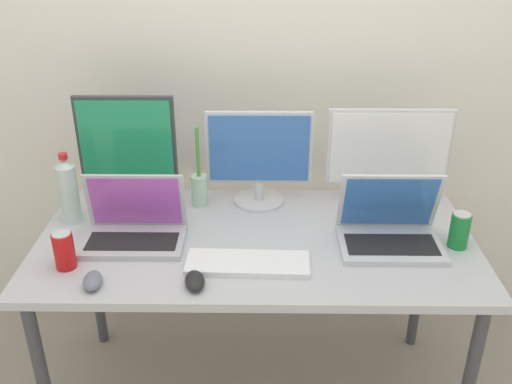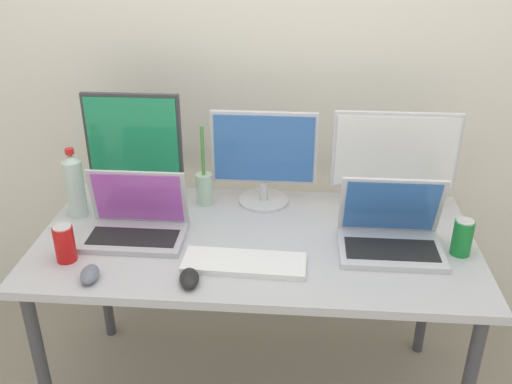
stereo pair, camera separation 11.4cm
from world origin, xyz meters
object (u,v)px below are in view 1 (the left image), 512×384
(monitor_left, at_px, (127,147))
(mouse_by_laptop, at_px, (195,281))
(work_desk, at_px, (256,254))
(laptop_secondary, at_px, (390,228))
(water_bottle, at_px, (68,191))
(laptop_silver, at_px, (134,226))
(bamboo_vase, at_px, (199,188))
(soda_can_near_keyboard, at_px, (459,230))
(mouse_by_keyboard, at_px, (93,281))
(monitor_center, at_px, (259,156))
(soda_can_by_laptop, at_px, (64,250))
(keyboard_main, at_px, (248,263))
(monitor_right, at_px, (388,155))

(monitor_left, bearing_deg, mouse_by_laptop, -60.95)
(work_desk, relative_size, laptop_secondary, 4.43)
(water_bottle, bearing_deg, laptop_secondary, -7.00)
(laptop_silver, xyz_separation_m, bamboo_vase, (0.20, 0.26, 0.02))
(work_desk, distance_m, soda_can_near_keyboard, 0.70)
(laptop_secondary, xyz_separation_m, mouse_by_keyboard, (-0.95, -0.26, -0.04))
(monitor_center, distance_m, bamboo_vase, 0.26)
(laptop_silver, height_order, mouse_by_laptop, laptop_silver)
(work_desk, distance_m, soda_can_by_laptop, 0.65)
(monitor_center, bearing_deg, keyboard_main, -94.25)
(laptop_silver, xyz_separation_m, soda_can_near_keyboard, (1.11, -0.03, 0.01))
(water_bottle, relative_size, soda_can_by_laptop, 2.13)
(keyboard_main, distance_m, mouse_by_laptop, 0.19)
(keyboard_main, distance_m, mouse_by_keyboard, 0.48)
(work_desk, height_order, monitor_left, monitor_left)
(monitor_center, bearing_deg, monitor_left, -178.29)
(mouse_by_laptop, bearing_deg, water_bottle, 130.22)
(mouse_by_laptop, xyz_separation_m, soda_can_by_laptop, (-0.42, 0.10, 0.04))
(monitor_left, bearing_deg, laptop_silver, -76.64)
(work_desk, relative_size, water_bottle, 5.68)
(soda_can_by_laptop, bearing_deg, water_bottle, 102.97)
(monitor_right, xyz_separation_m, mouse_by_laptop, (-0.67, -0.54, -0.19))
(monitor_left, distance_m, soda_can_near_keyboard, 1.22)
(soda_can_near_keyboard, relative_size, soda_can_by_laptop, 1.00)
(mouse_by_keyboard, height_order, mouse_by_laptop, mouse_by_keyboard)
(monitor_right, bearing_deg, monitor_left, -179.99)
(monitor_right, height_order, laptop_silver, monitor_right)
(keyboard_main, bearing_deg, bamboo_vase, 116.64)
(water_bottle, relative_size, bamboo_vase, 0.84)
(monitor_right, distance_m, water_bottle, 1.18)
(monitor_center, distance_m, laptop_secondary, 0.55)
(mouse_by_laptop, bearing_deg, mouse_by_keyboard, 169.93)
(mouse_by_keyboard, height_order, soda_can_by_laptop, soda_can_by_laptop)
(bamboo_vase, bearing_deg, laptop_secondary, -21.81)
(water_bottle, bearing_deg, monitor_right, 7.00)
(laptop_secondary, bearing_deg, bamboo_vase, 158.19)
(laptop_silver, bearing_deg, monitor_left, 103.36)
(soda_can_near_keyboard, xyz_separation_m, bamboo_vase, (-0.91, 0.29, 0.01))
(laptop_secondary, xyz_separation_m, keyboard_main, (-0.48, -0.15, -0.05))
(laptop_secondary, relative_size, mouse_by_keyboard, 3.55)
(laptop_silver, distance_m, keyboard_main, 0.43)
(keyboard_main, bearing_deg, soda_can_near_keyboard, 12.04)
(monitor_left, height_order, laptop_secondary, monitor_left)
(work_desk, height_order, laptop_secondary, laptop_secondary)
(mouse_by_keyboard, distance_m, bamboo_vase, 0.60)
(monitor_center, bearing_deg, soda_can_by_laptop, -143.28)
(work_desk, distance_m, bamboo_vase, 0.36)
(laptop_secondary, bearing_deg, work_desk, 176.98)
(monitor_left, distance_m, monitor_right, 0.98)
(monitor_left, height_order, monitor_right, monitor_left)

